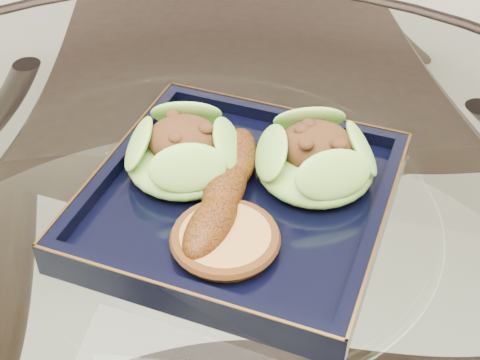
# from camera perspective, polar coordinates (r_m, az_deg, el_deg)

# --- Properties ---
(dining_table) EXTENTS (1.13, 1.13, 0.77)m
(dining_table) POSITION_cam_1_polar(r_m,az_deg,el_deg) (0.74, -3.52, -14.53)
(dining_table) COLOR white
(dining_table) RESTS_ON ground
(dining_chair) EXTENTS (0.54, 0.54, 1.04)m
(dining_chair) POSITION_cam_1_polar(r_m,az_deg,el_deg) (1.16, -1.15, 8.65)
(dining_chair) COLOR black
(dining_chair) RESTS_ON ground
(navy_plate) EXTENTS (0.32, 0.32, 0.02)m
(navy_plate) POSITION_cam_1_polar(r_m,az_deg,el_deg) (0.63, -0.00, -2.06)
(navy_plate) COLOR black
(navy_plate) RESTS_ON dining_table
(lettuce_wrap_left) EXTENTS (0.13, 0.13, 0.04)m
(lettuce_wrap_left) POSITION_cam_1_polar(r_m,az_deg,el_deg) (0.64, -4.80, 2.16)
(lettuce_wrap_left) COLOR #64A42F
(lettuce_wrap_left) RESTS_ON navy_plate
(lettuce_wrap_right) EXTENTS (0.12, 0.12, 0.04)m
(lettuce_wrap_right) POSITION_cam_1_polar(r_m,az_deg,el_deg) (0.64, 6.45, 1.60)
(lettuce_wrap_right) COLOR #66A12E
(lettuce_wrap_right) RESTS_ON navy_plate
(roasted_plantain) EXTENTS (0.05, 0.17, 0.03)m
(roasted_plantain) POSITION_cam_1_polar(r_m,az_deg,el_deg) (0.61, -1.30, -0.78)
(roasted_plantain) COLOR #662F0A
(roasted_plantain) RESTS_ON navy_plate
(crumb_patty) EXTENTS (0.10, 0.10, 0.02)m
(crumb_patty) POSITION_cam_1_polar(r_m,az_deg,el_deg) (0.57, -1.27, -5.14)
(crumb_patty) COLOR #BB793E
(crumb_patty) RESTS_ON navy_plate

